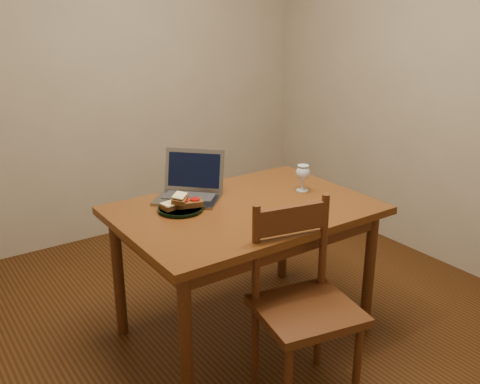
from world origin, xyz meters
TOP-DOWN VIEW (x-y plane):
  - floor at (0.00, 0.00)m, footprint 3.20×3.20m
  - back_wall at (0.00, 1.61)m, footprint 3.20×0.02m
  - right_wall at (1.61, 0.00)m, footprint 0.02×3.20m
  - table at (-0.04, -0.11)m, footprint 1.30×0.90m
  - chair at (-0.10, -0.66)m, footprint 0.50×0.49m
  - plate at (-0.34, 0.03)m, footprint 0.23×0.23m
  - sandwich_cheese at (-0.38, 0.04)m, footprint 0.12×0.08m
  - sandwich_tomato at (-0.30, 0.02)m, footprint 0.15×0.11m
  - sandwich_top at (-0.34, 0.04)m, footprint 0.12×0.13m
  - milk_glass at (0.37, -0.09)m, footprint 0.08×0.08m
  - laptop at (-0.19, 0.19)m, footprint 0.45×0.45m

SIDE VIEW (x-z plane):
  - floor at x=0.00m, z-range -0.02..0.00m
  - chair at x=-0.10m, z-range 0.27..0.73m
  - table at x=-0.04m, z-range 0.28..1.02m
  - plate at x=-0.34m, z-range 0.74..0.76m
  - sandwich_cheese at x=-0.38m, z-range 0.76..0.80m
  - sandwich_tomato at x=-0.30m, z-range 0.76..0.80m
  - laptop at x=-0.19m, z-range 0.68..0.92m
  - sandwich_top at x=-0.34m, z-range 0.79..0.82m
  - milk_glass at x=0.37m, z-range 0.74..0.89m
  - back_wall at x=0.00m, z-range 0.00..2.60m
  - right_wall at x=1.61m, z-range 0.00..2.60m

